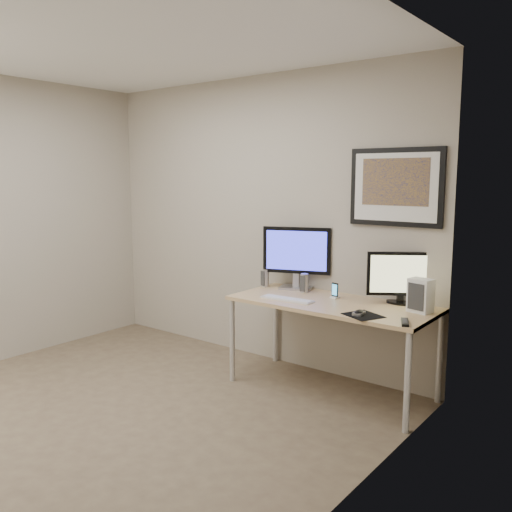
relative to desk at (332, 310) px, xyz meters
The scene contains 14 objects.
floor 1.81m from the desk, 126.53° to the right, with size 3.60×3.60×0.00m, color brown.
room 1.66m from the desk, 137.99° to the right, with size 3.60×3.60×3.60m.
desk is the anchor object (origin of this frame).
framed_art 1.07m from the desk, 43.46° to the left, with size 0.75×0.04×0.60m.
monitor_large 0.66m from the desk, 153.75° to the left, with size 0.57×0.27×0.54m.
monitor_tv 0.59m from the desk, 30.11° to the left, with size 0.45×0.31×0.41m.
speaker_left 0.79m from the desk, 168.72° to the left, with size 0.06×0.06×0.16m, color #A9A9AD.
speaker_right 0.42m from the desk, 155.72° to the left, with size 0.06×0.06×0.16m, color #A9A9AD.
phone_dock 0.19m from the desk, 109.19° to the left, with size 0.06×0.06×0.13m, color black.
keyboard 0.36m from the desk, 152.91° to the right, with size 0.44×0.12×0.02m, color silver.
mousepad 0.46m from the desk, 30.97° to the right, with size 0.24×0.22×0.00m, color black.
mouse 0.44m from the desk, 34.09° to the right, with size 0.06×0.10×0.04m, color black.
remote 0.75m from the desk, 19.71° to the right, with size 0.05×0.18×0.02m, color black.
fan_unit 0.70m from the desk, ahead, with size 0.16×0.12×0.25m, color silver.
Camera 1 is at (3.06, -2.29, 1.71)m, focal length 38.00 mm.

